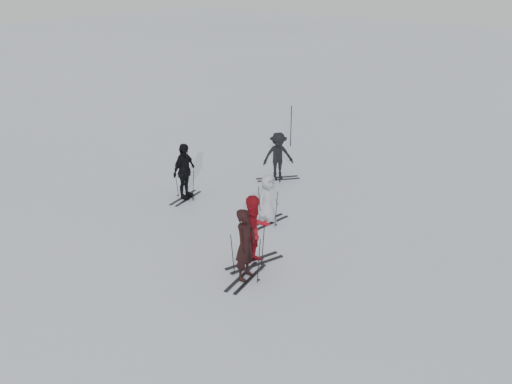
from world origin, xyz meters
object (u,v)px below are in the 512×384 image
Objects in this scene: skier_uphill_far at (278,157)px; skier_grey at (268,200)px; skier_near_dark at (245,245)px; skier_red at (254,231)px; skier_uphill_left at (184,172)px; piste_marker at (291,126)px.

skier_grey is at bearing -108.53° from skier_uphill_far.
skier_near_dark is 0.99× the size of skier_red.
skier_uphill_left is at bearing -161.91° from skier_uphill_far.
skier_uphill_far is at bearing -32.05° from skier_uphill_left.
skier_uphill_far is (-2.02, 3.27, 0.10)m from skier_grey.
skier_grey is 7.94m from piste_marker.
skier_uphill_left reaches higher than skier_near_dark.
skier_near_dark is at bearing -140.56° from skier_red.
skier_red is at bearing -60.06° from piste_marker.
skier_uphill_left is (-4.99, 2.79, 0.01)m from skier_near_dark.
skier_red is 6.43m from skier_uphill_far.
skier_uphill_left is 1.07× the size of piste_marker.
skier_uphill_left reaches higher than piste_marker.
skier_red and skier_uphill_left have the same top height.
skier_grey is at bearing 46.14° from skier_red.
piste_marker is (-5.25, 9.12, -0.07)m from skier_red.
skier_red is 1.23× the size of skier_grey.
skier_red is 1.00× the size of skier_uphill_left.
skier_near_dark is 1.22× the size of skier_grey.
skier_near_dark is 3.41m from skier_grey.
piste_marker is (-5.57, 9.88, -0.06)m from skier_near_dark.
skier_uphill_far is 4.10m from piste_marker.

